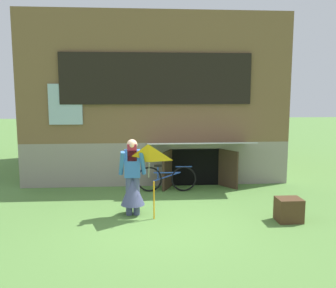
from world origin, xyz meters
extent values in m
plane|color=#56843D|center=(0.00, 0.00, 0.00)|extent=(60.00, 60.00, 0.00)
cube|color=gray|center=(0.00, 5.79, 0.62)|extent=(7.61, 5.57, 1.24)
cube|color=brown|center=(0.00, 5.79, 3.05)|extent=(7.61, 5.57, 3.63)
cube|color=black|center=(0.00, 2.96, 3.02)|extent=(5.24, 0.08, 1.39)
cube|color=#9EB7C6|center=(0.00, 2.98, 3.02)|extent=(5.08, 0.04, 1.27)
cube|color=#9EB7C6|center=(-2.47, 2.97, 2.32)|extent=(0.90, 0.06, 1.10)
cube|color=black|center=(1.13, 2.98, 0.53)|extent=(1.40, 0.03, 1.05)
cube|color=#3D2B1E|center=(0.28, 2.70, 0.53)|extent=(0.33, 0.67, 1.05)
cube|color=#3D2B1E|center=(1.98, 2.70, 0.53)|extent=(0.44, 0.62, 1.05)
cube|color=#B2B2B7|center=(1.13, 2.45, 1.29)|extent=(2.84, 1.09, 0.18)
cylinder|color=#474C75|center=(-0.72, 0.53, 0.42)|extent=(0.14, 0.14, 0.84)
cylinder|color=#474C75|center=(-0.56, 0.53, 0.42)|extent=(0.14, 0.14, 0.84)
cone|color=#474C75|center=(-0.64, 0.53, 0.55)|extent=(0.52, 0.52, 0.63)
cube|color=#3366B7|center=(-0.64, 0.53, 1.14)|extent=(0.34, 0.20, 0.60)
cylinder|color=#3366B7|center=(-0.86, 0.43, 1.17)|extent=(0.17, 0.33, 0.55)
cylinder|color=#3366B7|center=(-0.42, 0.43, 1.17)|extent=(0.17, 0.33, 0.55)
cube|color=maroon|center=(-0.64, 0.47, 1.39)|extent=(0.20, 0.08, 0.36)
sphere|color=#D8AD8E|center=(-0.64, 0.53, 1.55)|extent=(0.23, 0.23, 0.23)
pyramid|color=orange|center=(-0.31, 0.03, 1.30)|extent=(0.77, 0.59, 0.47)
cylinder|color=beige|center=(-0.29, 0.28, 1.04)|extent=(0.01, 0.48, 0.41)
cylinder|color=orange|center=(-0.19, 0.23, 0.41)|extent=(0.03, 0.03, 0.81)
torus|color=black|center=(0.69, 2.36, 0.34)|extent=(0.68, 0.07, 0.68)
torus|color=black|center=(-0.23, 2.39, 0.34)|extent=(0.68, 0.07, 0.68)
cylinder|color=#284CB2|center=(0.23, 2.37, 0.52)|extent=(0.69, 0.06, 0.04)
cylinder|color=#284CB2|center=(0.23, 2.37, 0.40)|extent=(0.76, 0.06, 0.28)
cylinder|color=#284CB2|center=(0.00, 2.38, 0.52)|extent=(0.04, 0.04, 0.38)
cube|color=black|center=(0.00, 2.38, 0.71)|extent=(0.20, 0.08, 0.05)
cylinder|color=#284CB2|center=(0.69, 2.36, 0.67)|extent=(0.44, 0.04, 0.03)
cube|color=#4C331E|center=(2.59, -0.13, 0.24)|extent=(0.50, 0.43, 0.49)
camera|label=1|loc=(-0.47, -7.35, 2.68)|focal=39.82mm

